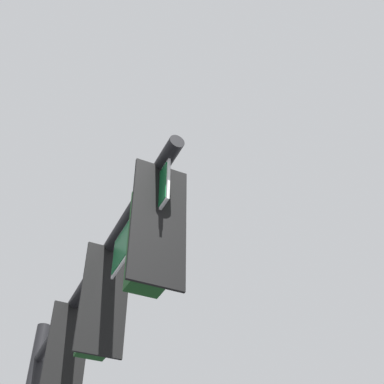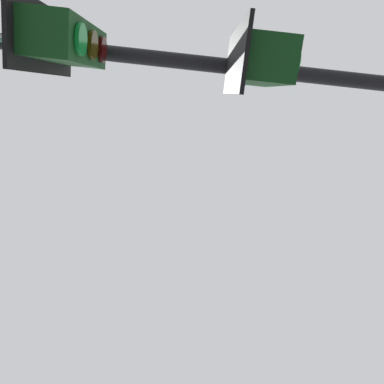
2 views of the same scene
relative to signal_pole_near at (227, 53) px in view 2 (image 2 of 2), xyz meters
name	(u,v)px [view 2 (image 2 of 2)]	position (x,y,z in m)	size (l,w,h in m)	color
signal_pole_near	(227,53)	(0.00, 0.00, 0.00)	(5.64, 1.17, 5.98)	black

